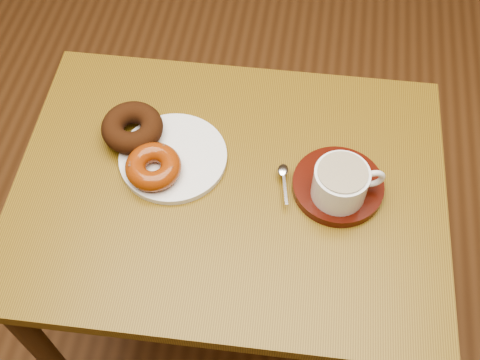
# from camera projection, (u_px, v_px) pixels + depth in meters

# --- Properties ---
(ground) EXTENTS (6.00, 6.00, 0.00)m
(ground) POSITION_uv_depth(u_px,v_px,m) (135.00, 333.00, 1.70)
(ground) COLOR brown
(ground) RESTS_ON ground
(cafe_table) EXTENTS (0.81, 0.62, 0.74)m
(cafe_table) POSITION_uv_depth(u_px,v_px,m) (230.00, 217.00, 1.20)
(cafe_table) COLOR brown
(cafe_table) RESTS_ON ground
(donut_plate) EXTENTS (0.21, 0.21, 0.01)m
(donut_plate) POSITION_uv_depth(u_px,v_px,m) (173.00, 157.00, 1.12)
(donut_plate) COLOR silver
(donut_plate) RESTS_ON cafe_table
(donut_cinnamon) EXTENTS (0.15, 0.15, 0.04)m
(donut_cinnamon) POSITION_uv_depth(u_px,v_px,m) (132.00, 127.00, 1.13)
(donut_cinnamon) COLOR black
(donut_cinnamon) RESTS_ON donut_plate
(donut_caramel) EXTENTS (0.11, 0.11, 0.04)m
(donut_caramel) POSITION_uv_depth(u_px,v_px,m) (153.00, 167.00, 1.08)
(donut_caramel) COLOR #86360E
(donut_caramel) RESTS_ON donut_plate
(saucer) EXTENTS (0.22, 0.22, 0.02)m
(saucer) POSITION_uv_depth(u_px,v_px,m) (338.00, 186.00, 1.09)
(saucer) COLOR #3B0F08
(saucer) RESTS_ON cafe_table
(coffee_cup) EXTENTS (0.13, 0.10, 0.07)m
(coffee_cup) POSITION_uv_depth(u_px,v_px,m) (341.00, 183.00, 1.04)
(coffee_cup) COLOR silver
(coffee_cup) RESTS_ON saucer
(teaspoon) EXTENTS (0.03, 0.09, 0.01)m
(teaspoon) POSITION_uv_depth(u_px,v_px,m) (283.00, 174.00, 1.09)
(teaspoon) COLOR silver
(teaspoon) RESTS_ON saucer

